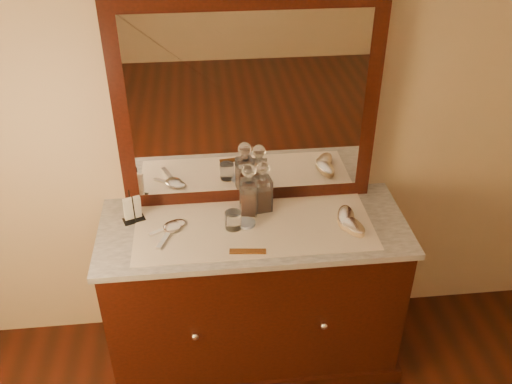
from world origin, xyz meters
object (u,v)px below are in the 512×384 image
Objects in this scene: decanter_left at (249,194)px; brush_far at (346,218)px; mirror_frame at (248,105)px; brush_near at (351,225)px; napkin_rack at (133,210)px; hand_mirror_outer at (171,229)px; comb at (248,251)px; decanter_right at (263,191)px; pin_dish at (246,223)px; dresser_cabinet at (254,295)px; hand_mirror_inner at (173,225)px.

decanter_left is 0.47m from brush_far.
mirror_frame is 0.72m from brush_near.
napkin_rack is 0.55m from decanter_left.
decanter_left is 1.21× the size of hand_mirror_outer.
comb is 0.83× the size of brush_near.
decanter_right is 1.19× the size of hand_mirror_outer.
pin_dish reaches higher than comb.
decanter_left is (0.55, 0.00, 0.05)m from napkin_rack.
mirror_frame reaches higher than dresser_cabinet.
hand_mirror_outer is at bearing -179.08° from dresser_cabinet.
napkin_rack is 0.57× the size of decanter_right.
dresser_cabinet is 5.33× the size of decanter_right.
comb is at bearing -103.26° from dresser_cabinet.
decanter_left is 0.38m from hand_mirror_inner.
hand_mirror_outer is (-0.38, -0.25, -0.49)m from mirror_frame.
mirror_frame is 6.34× the size of brush_far.
decanter_right is at bearing 2.24° from napkin_rack.
brush_far reaches higher than pin_dish.
hand_mirror_inner is at bearing 176.37° from brush_far.
dresser_cabinet is 9.31× the size of napkin_rack.
comb is at bearing -167.04° from brush_near.
decanter_left is at bearing 77.01° from pin_dish.
decanter_left is (-0.01, 0.10, 0.55)m from dresser_cabinet.
brush_near is 0.87× the size of hand_mirror_outer.
napkin_rack reaches higher than brush_near.
napkin_rack is at bearing 169.57° from pin_dish.
hand_mirror_outer is at bearing -31.37° from napkin_rack.
dresser_cabinet is 8.74× the size of comb.
dresser_cabinet is at bearing 176.50° from brush_far.
hand_mirror_outer is (-0.81, 0.02, -0.02)m from brush_far.
napkin_rack is at bearing -165.51° from mirror_frame.
decanter_right is 1.37× the size of brush_near.
brush_far is 0.81m from hand_mirror_outer.
dresser_cabinet is 0.49m from comb.
comb is 0.50m from brush_near.
hand_mirror_outer is at bearing -110.04° from hand_mirror_inner.
brush_far is (0.48, 0.17, 0.02)m from comb.
dresser_cabinet is at bearing 0.92° from hand_mirror_outer.
dresser_cabinet is 5.22× the size of decanter_left.
napkin_rack is (-0.52, 0.10, 0.05)m from pin_dish.
pin_dish is 0.48m from brush_near.
mirror_frame is at bearing 33.30° from hand_mirror_outer.
brush_near is (0.49, 0.11, 0.02)m from comb.
pin_dish is 0.35m from hand_mirror_outer.
pin_dish is 0.20m from comb.
brush_far is 1.03× the size of hand_mirror_inner.
mirror_frame is at bearing 14.49° from napkin_rack.
dresser_cabinet is 0.64m from brush_far.
dresser_cabinet is 7.63× the size of hand_mirror_inner.
mirror_frame is 0.66m from comb.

